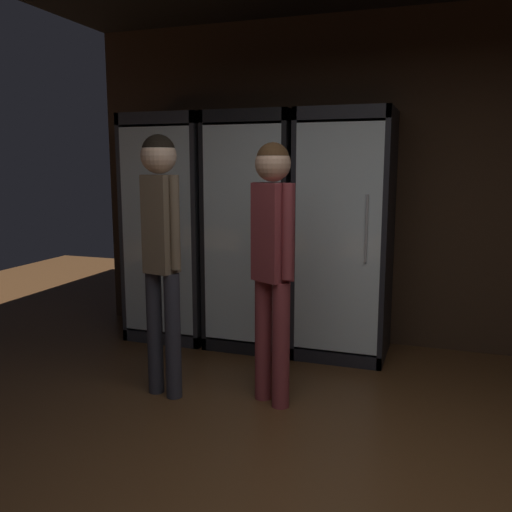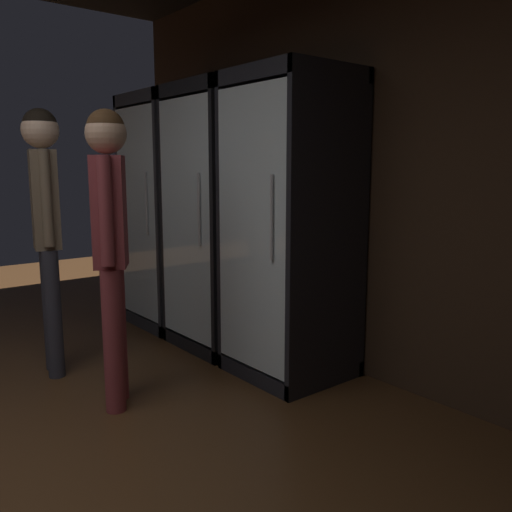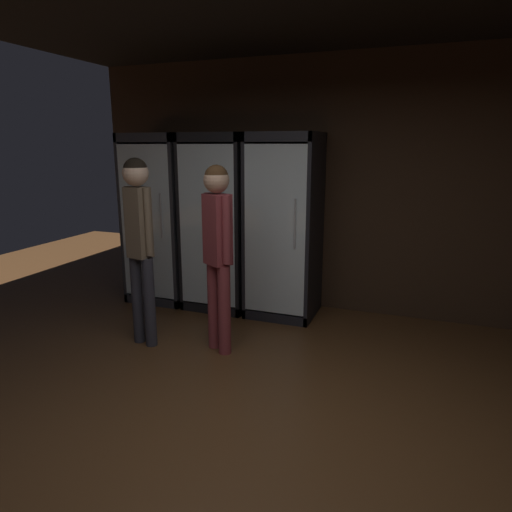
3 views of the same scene
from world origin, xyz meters
name	(u,v)px [view 2 (image 2 of 3)]	position (x,y,z in m)	size (l,w,h in m)	color
wall_back	(403,164)	(0.00, 3.03, 1.40)	(6.00, 0.06, 2.80)	#382619
cooler_far_left	(176,214)	(-2.11, 2.69, 0.97)	(0.73, 0.70, 1.98)	#2B2B30
cooler_left	(227,221)	(-1.34, 2.69, 0.97)	(0.73, 0.70, 1.98)	black
cooler_center	(296,230)	(-0.57, 2.69, 0.97)	(0.73, 0.70, 1.98)	black
shopper_near	(110,229)	(-0.83, 1.52, 1.04)	(0.31, 0.26, 1.69)	brown
shopper_far	(45,210)	(-1.56, 1.40, 1.11)	(0.30, 0.23, 1.75)	#2D2D38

